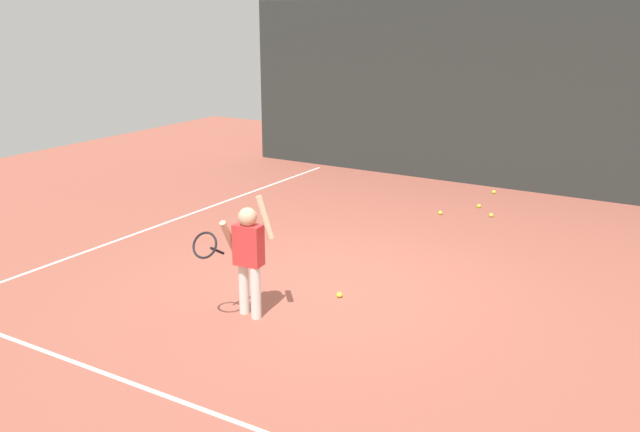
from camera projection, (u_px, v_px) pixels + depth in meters
ground_plane at (331, 288)px, 8.27m from camera, size 20.00×20.00×0.00m
court_line_baseline at (165, 395)px, 5.98m from camera, size 9.00×0.05×0.00m
court_line_sideline at (168, 222)px, 10.83m from camera, size 0.05×9.00×0.00m
back_fence_windscreen at (495, 96)px, 12.55m from camera, size 10.26×0.08×3.33m
fence_post_0 at (269, 77)px, 15.06m from camera, size 0.09×0.09×3.48m
fence_post_1 at (372, 84)px, 13.82m from camera, size 0.09×0.09×3.48m
fence_post_2 at (496, 91)px, 12.58m from camera, size 0.09×0.09×3.48m
tennis_player at (247, 252)px, 7.33m from camera, size 0.67×0.63×1.35m
tennis_ball_0 at (479, 206)px, 11.58m from camera, size 0.07×0.07×0.07m
tennis_ball_1 at (494, 192)px, 12.46m from camera, size 0.07×0.07×0.07m
tennis_ball_2 at (491, 215)px, 11.07m from camera, size 0.07×0.07×0.07m
tennis_ball_3 at (440, 213)px, 11.20m from camera, size 0.07×0.07×0.07m
tennis_ball_4 at (339, 295)px, 8.00m from camera, size 0.07×0.07×0.07m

